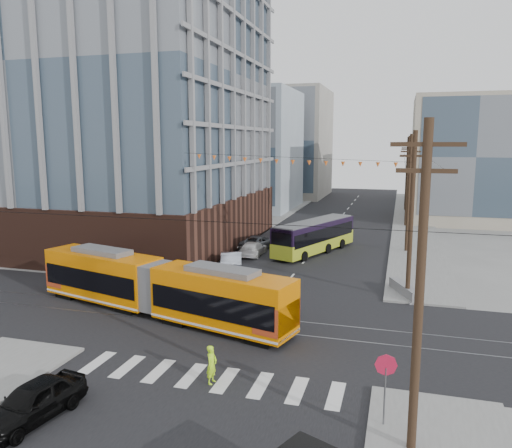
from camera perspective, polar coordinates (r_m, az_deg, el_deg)
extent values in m
plane|color=slate|center=(25.61, -2.94, -14.30)|extent=(160.00, 160.00, 0.00)
cube|color=#381E16|center=(54.22, -17.59, 13.20)|extent=(30.00, 25.00, 28.60)
cube|color=#8C99A5|center=(78.17, -2.25, 8.43)|extent=(18.00, 16.00, 18.00)
cube|color=gray|center=(70.64, 23.11, 6.78)|extent=(14.00, 14.00, 16.00)
cube|color=gray|center=(96.62, 3.28, 9.19)|extent=(16.00, 18.00, 20.00)
cube|color=#8C99A5|center=(90.76, 22.87, 6.57)|extent=(16.00, 16.00, 14.00)
cylinder|color=black|center=(16.84, 18.18, -7.58)|extent=(0.30, 0.30, 11.00)
cylinder|color=black|center=(78.28, 16.84, 5.47)|extent=(0.30, 0.30, 11.00)
imported|color=black|center=(21.37, -24.15, -18.03)|extent=(2.37, 4.50, 1.46)
imported|color=#A9B2C2|center=(40.55, -2.83, -4.19)|extent=(3.01, 4.97, 1.55)
imported|color=silver|center=(45.58, -0.35, -2.83)|extent=(1.82, 4.43, 1.28)
imported|color=#454B52|center=(48.37, 0.28, -2.08)|extent=(2.99, 5.14, 1.35)
imported|color=#BBFF1B|center=(22.28, -5.09, -15.70)|extent=(0.47, 0.66, 1.69)
cube|color=slate|center=(35.38, 16.57, -7.25)|extent=(2.34, 3.97, 0.79)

